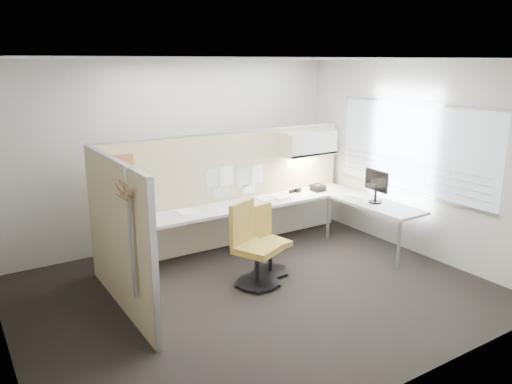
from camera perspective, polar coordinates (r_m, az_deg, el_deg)
floor at (r=6.32m, az=-0.14°, el=-11.38°), size 5.50×4.50×0.01m
ceiling at (r=5.67m, az=-0.16°, el=15.04°), size 5.50×4.50×0.01m
wall_back at (r=7.79m, az=-9.12°, el=4.38°), size 5.50×0.02×2.80m
wall_front at (r=4.20m, az=16.69°, el=-5.06°), size 5.50×0.02×2.80m
wall_right at (r=7.64m, az=17.55°, el=3.69°), size 0.02×4.50×2.80m
window_pane at (r=7.60m, az=17.51°, el=4.78°), size 0.01×2.80×1.30m
partition_back at (r=7.57m, az=-3.16°, el=0.18°), size 4.10×0.06×1.75m
partition_left at (r=5.82m, az=-15.47°, el=-4.87°), size 0.06×2.20×1.75m
desk at (r=7.45m, az=1.23°, el=-2.23°), size 4.00×2.07×0.73m
overhead_bin at (r=8.01m, az=5.99°, el=5.58°), size 0.90×0.36×0.38m
task_light_strip at (r=8.05m, az=5.95°, el=4.10°), size 0.60×0.06×0.02m
pinned_papers at (r=7.54m, az=-2.52°, el=1.37°), size 1.01×0.00×0.47m
poster at (r=6.79m, az=-14.91°, el=2.73°), size 0.28×0.00×0.35m
chair_left at (r=6.34m, az=-0.43°, el=-6.37°), size 0.65×0.67×1.05m
chair_right at (r=6.72m, az=1.25°, el=-5.76°), size 0.50×0.52×0.91m
monitor at (r=7.56m, az=13.57°, el=0.87°), size 0.20×0.47×0.49m
phone at (r=8.15m, az=7.06°, el=0.47°), size 0.23×0.21×0.12m
stapler at (r=8.01m, az=4.18°, el=0.09°), size 0.15×0.08×0.05m
tape_dispenser at (r=8.06m, az=4.86°, el=0.21°), size 0.12×0.10×0.06m
coat_hook at (r=5.07m, az=-14.64°, el=-1.28°), size 0.18×0.44×1.34m
paper_stack_0 at (r=6.68m, az=-12.76°, el=-3.30°), size 0.26×0.32×0.04m
paper_stack_1 at (r=7.00m, az=-7.95°, el=-2.29°), size 0.25×0.31×0.02m
paper_stack_2 at (r=7.64m, az=0.96°, el=-0.71°), size 0.25×0.32×0.02m
paper_stack_3 at (r=7.69m, az=2.64°, el=-0.58°), size 0.26×0.32×0.03m
paper_stack_4 at (r=7.93m, az=11.36°, el=-0.41°), size 0.31×0.35×0.02m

